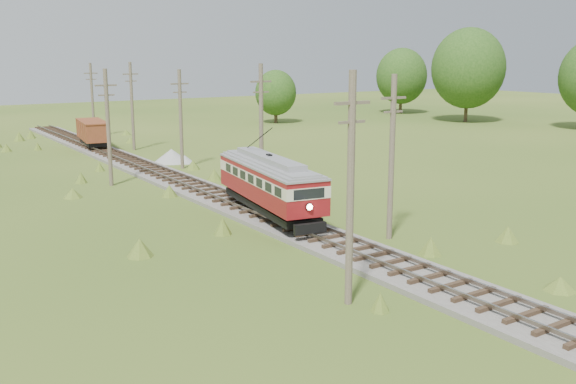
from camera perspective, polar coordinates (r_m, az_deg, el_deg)
railbed_main at (r=45.72m, az=-7.72°, el=0.17°), size 3.60×96.00×0.57m
streetcar at (r=37.28m, az=-1.66°, el=1.01°), size 4.22×10.99×4.97m
gondola at (r=69.20m, az=-16.97°, el=5.17°), size 3.34×7.55×2.42m
gravel_pile at (r=59.18m, az=-10.14°, el=3.16°), size 3.37×3.58×1.23m
utility_pole_r_2 at (r=33.56m, az=9.21°, el=3.18°), size 1.60×0.30×8.60m
utility_pole_r_3 at (r=43.88m, az=-2.39°, el=5.64°), size 1.60×0.30×9.00m
utility_pole_r_4 at (r=55.35m, az=-9.51°, el=6.49°), size 1.60×0.30×8.40m
utility_pole_r_5 at (r=67.54m, az=-13.69°, el=7.50°), size 1.60×0.30×8.90m
utility_pole_r_6 at (r=79.83m, az=-17.00°, el=7.89°), size 1.60×0.30×8.70m
utility_pole_l_a at (r=24.23m, az=5.57°, el=0.38°), size 1.60×0.30×9.00m
utility_pole_l_b at (r=48.99m, az=-15.69°, el=5.63°), size 1.60×0.30×8.60m
tree_right_4 at (r=97.48m, az=15.74°, el=10.54°), size 10.50×10.50×13.53m
tree_right_5 at (r=110.12m, az=10.06°, el=10.11°), size 8.40×8.40×10.82m
tree_mid_b at (r=92.72m, az=-1.10°, el=8.82°), size 5.88×5.88×7.57m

